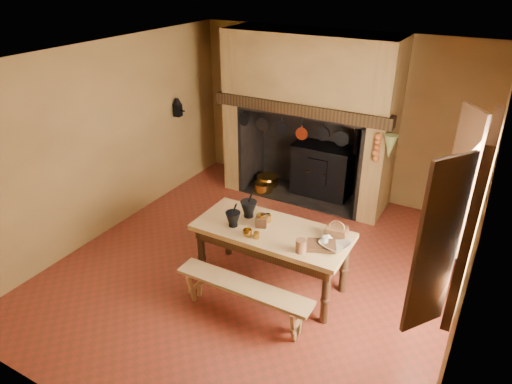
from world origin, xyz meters
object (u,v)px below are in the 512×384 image
work_table (272,238)px  coffee_grinder (261,221)px  iron_range (323,170)px  bench_front (243,293)px  mixing_bowl (335,245)px  wicker_basket (336,232)px

work_table → coffee_grinder: coffee_grinder is taller
iron_range → coffee_grinder: 2.71m
work_table → bench_front: (0.00, -0.70, -0.35)m
coffee_grinder → mixing_bowl: coffee_grinder is taller
coffee_grinder → wicker_basket: wicker_basket is taller
bench_front → mixing_bowl: mixing_bowl is taller
mixing_bowl → bench_front: bearing=-139.4°
work_table → mixing_bowl: mixing_bowl is taller
iron_range → bench_front: iron_range is taller
work_table → wicker_basket: size_ratio=7.32×
iron_range → work_table: 2.71m
work_table → coffee_grinder: (-0.15, 0.00, 0.21)m
bench_front → mixing_bowl: size_ratio=5.04×
bench_front → coffee_grinder: size_ratio=8.03×
iron_range → wicker_basket: (1.12, -2.47, 0.42)m
mixing_bowl → wicker_basket: bearing=106.9°
bench_front → wicker_basket: size_ratio=6.37×
iron_range → bench_front: bearing=-83.6°
work_table → wicker_basket: 0.80m
work_table → wicker_basket: bearing=15.1°
iron_range → work_table: size_ratio=0.83×
coffee_grinder → wicker_basket: (0.90, 0.20, -0.00)m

